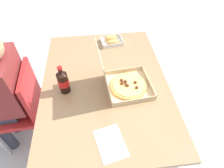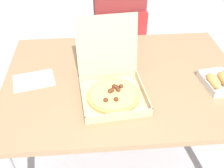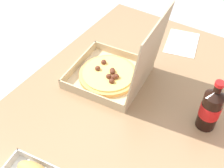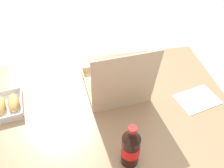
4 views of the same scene
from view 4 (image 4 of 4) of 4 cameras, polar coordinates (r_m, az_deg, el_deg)
dining_table at (r=1.24m, az=-1.30°, el=-8.65°), size 1.28×0.92×0.72m
pizza_box_open at (r=1.25m, az=0.89°, el=0.01°), size 0.34×0.38×0.35m
bread_side_box at (r=1.29m, az=-23.98°, el=-4.58°), size 0.17×0.21×0.06m
cola_bottle at (r=0.95m, az=4.49°, el=-15.16°), size 0.07×0.07×0.22m
paper_menu at (r=1.31m, az=19.85°, el=-3.48°), size 0.24×0.19×0.00m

